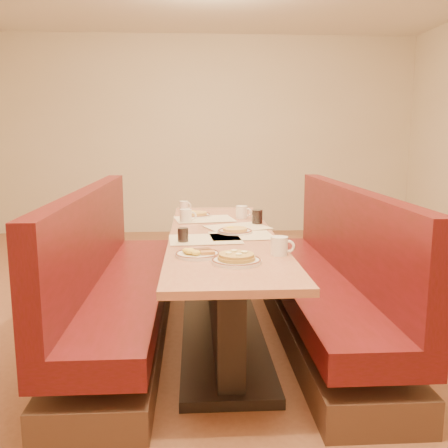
{
  "coord_description": "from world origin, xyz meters",
  "views": [
    {
      "loc": [
        -0.18,
        -3.28,
        1.4
      ],
      "look_at": [
        0.0,
        -0.19,
        0.85
      ],
      "focal_mm": 40.0,
      "sensor_mm": 36.0,
      "label": 1
    }
  ],
  "objects": [
    {
      "name": "coffee_mug_c",
      "position": [
        0.19,
        0.63,
        0.8
      ],
      "size": [
        0.13,
        0.09,
        0.1
      ],
      "rotation": [
        0.0,
        0.0,
        -0.39
      ],
      "color": "white",
      "rests_on": "diner_table"
    },
    {
      "name": "soda_tumbler_near",
      "position": [
        -0.26,
        -0.26,
        0.79
      ],
      "size": [
        0.07,
        0.07,
        0.09
      ],
      "color": "black",
      "rests_on": "diner_table"
    },
    {
      "name": "ground",
      "position": [
        0.0,
        0.0,
        0.0
      ],
      "size": [
        8.0,
        8.0,
        0.0
      ],
      "primitive_type": "plane",
      "color": "#9E6647",
      "rests_on": "ground"
    },
    {
      "name": "placemat_far_left",
      "position": [
        -0.11,
        0.58,
        0.75
      ],
      "size": [
        0.5,
        0.4,
        0.0
      ],
      "primitive_type": "cube",
      "rotation": [
        0.0,
        0.0,
        0.16
      ],
      "color": "beige",
      "rests_on": "diner_table"
    },
    {
      "name": "extra_plate_far",
      "position": [
        -0.17,
        0.73,
        0.77
      ],
      "size": [
        0.24,
        0.24,
        0.05
      ],
      "rotation": [
        0.0,
        0.0,
        -0.18
      ],
      "color": "white",
      "rests_on": "diner_table"
    },
    {
      "name": "placemat_far_right",
      "position": [
        0.12,
        0.21,
        0.75
      ],
      "size": [
        0.51,
        0.45,
        0.0
      ],
      "primitive_type": "cube",
      "rotation": [
        0.0,
        0.0,
        0.37
      ],
      "color": "beige",
      "rests_on": "diner_table"
    },
    {
      "name": "room_envelope",
      "position": [
        0.0,
        0.0,
        1.93
      ],
      "size": [
        6.04,
        8.04,
        2.82
      ],
      "color": "beige",
      "rests_on": "ground"
    },
    {
      "name": "diner_table",
      "position": [
        0.0,
        0.0,
        0.37
      ],
      "size": [
        0.7,
        2.5,
        0.75
      ],
      "color": "black",
      "rests_on": "ground"
    },
    {
      "name": "placemat_near_right",
      "position": [
        0.12,
        -0.09,
        0.75
      ],
      "size": [
        0.43,
        0.34,
        0.0
      ],
      "primitive_type": "cube",
      "rotation": [
        0.0,
        0.0,
        0.08
      ],
      "color": "beige",
      "rests_on": "diner_table"
    },
    {
      "name": "pancake_plate",
      "position": [
        0.03,
        -0.78,
        0.77
      ],
      "size": [
        0.26,
        0.26,
        0.06
      ],
      "rotation": [
        0.0,
        0.0,
        -0.23
      ],
      "color": "white",
      "rests_on": "diner_table"
    },
    {
      "name": "booth_right",
      "position": [
        0.73,
        0.0,
        0.36
      ],
      "size": [
        0.55,
        2.5,
        1.05
      ],
      "color": "#4C3326",
      "rests_on": "ground"
    },
    {
      "name": "eggs_plate",
      "position": [
        -0.17,
        -0.62,
        0.76
      ],
      "size": [
        0.25,
        0.25,
        0.05
      ],
      "rotation": [
        0.0,
        0.0,
        0.17
      ],
      "color": "white",
      "rests_on": "diner_table"
    },
    {
      "name": "booth_left",
      "position": [
        -0.73,
        0.0,
        0.36
      ],
      "size": [
        0.55,
        2.5,
        1.05
      ],
      "color": "#4C3326",
      "rests_on": "ground"
    },
    {
      "name": "coffee_mug_a",
      "position": [
        0.28,
        -0.62,
        0.8
      ],
      "size": [
        0.13,
        0.1,
        0.1
      ],
      "rotation": [
        0.0,
        0.0,
        -0.34
      ],
      "color": "white",
      "rests_on": "diner_table"
    },
    {
      "name": "soda_tumbler_mid",
      "position": [
        0.28,
        0.35,
        0.8
      ],
      "size": [
        0.08,
        0.08,
        0.11
      ],
      "color": "black",
      "rests_on": "diner_table"
    },
    {
      "name": "coffee_mug_d",
      "position": [
        -0.28,
        1.1,
        0.79
      ],
      "size": [
        0.11,
        0.07,
        0.08
      ],
      "rotation": [
        0.0,
        0.0,
        -0.19
      ],
      "color": "white",
      "rests_on": "diner_table"
    },
    {
      "name": "placemat_near_left",
      "position": [
        -0.12,
        -0.19,
        0.75
      ],
      "size": [
        0.47,
        0.37,
        0.0
      ],
      "primitive_type": "cube",
      "rotation": [
        0.0,
        0.0,
        0.07
      ],
      "color": "beige",
      "rests_on": "diner_table"
    },
    {
      "name": "extra_plate_mid",
      "position": [
        0.09,
        0.01,
        0.77
      ],
      "size": [
        0.24,
        0.24,
        0.05
      ],
      "rotation": [
        0.0,
        0.0,
        0.23
      ],
      "color": "white",
      "rests_on": "diner_table"
    },
    {
      "name": "coffee_mug_b",
      "position": [
        -0.25,
        0.48,
        0.8
      ],
      "size": [
        0.13,
        0.09,
        0.1
      ],
      "rotation": [
        0.0,
        0.0,
        -0.1
      ],
      "color": "white",
      "rests_on": "diner_table"
    }
  ]
}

